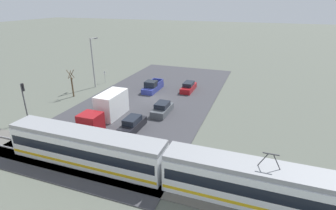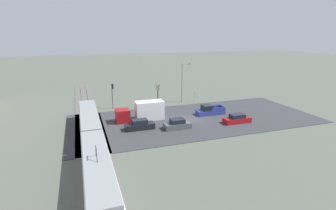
# 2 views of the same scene
# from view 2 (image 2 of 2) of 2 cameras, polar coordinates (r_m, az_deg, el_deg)

# --- Properties ---
(ground_plane) EXTENTS (320.00, 320.00, 0.00)m
(ground_plane) POSITION_cam_2_polar(r_m,az_deg,el_deg) (46.08, 5.89, -3.05)
(ground_plane) COLOR #565B51
(road_surface) EXTENTS (18.57, 42.57, 0.08)m
(road_surface) POSITION_cam_2_polar(r_m,az_deg,el_deg) (46.07, 5.89, -3.01)
(road_surface) COLOR #38383D
(road_surface) RESTS_ON ground
(rail_bed) EXTENTS (74.73, 4.40, 0.22)m
(rail_bed) POSITION_cam_2_polar(r_m,az_deg,el_deg) (42.16, -16.62, -5.33)
(rail_bed) COLOR #5B5954
(rail_bed) RESTS_ON ground
(light_rail_tram) EXTENTS (30.87, 2.70, 4.31)m
(light_rail_tram) POSITION_cam_2_polar(r_m,az_deg,el_deg) (33.32, -16.05, -7.93)
(light_rail_tram) COLOR white
(light_rail_tram) RESTS_ON ground
(box_truck) EXTENTS (2.39, 8.16, 3.18)m
(box_truck) POSITION_cam_2_polar(r_m,az_deg,el_deg) (45.01, -5.45, -1.43)
(box_truck) COLOR maroon
(box_truck) RESTS_ON ground
(pickup_truck) EXTENTS (1.94, 5.25, 1.83)m
(pickup_truck) POSITION_cam_2_polar(r_m,az_deg,el_deg) (48.64, 9.11, -1.23)
(pickup_truck) COLOR navy
(pickup_truck) RESTS_ON ground
(sedan_car_0) EXTENTS (1.71, 4.51, 1.57)m
(sedan_car_0) POSITION_cam_2_polar(r_m,az_deg,el_deg) (40.90, -6.17, -4.38)
(sedan_car_0) COLOR black
(sedan_car_0) RESTS_ON ground
(sedan_car_1) EXTENTS (1.84, 4.20, 1.55)m
(sedan_car_1) POSITION_cam_2_polar(r_m,az_deg,el_deg) (41.04, 2.05, -4.24)
(sedan_car_1) COLOR #4C5156
(sedan_car_1) RESTS_ON ground
(sedan_car_2) EXTENTS (1.70, 4.65, 1.49)m
(sedan_car_2) POSITION_cam_2_polar(r_m,az_deg,el_deg) (45.09, 14.81, -2.98)
(sedan_car_2) COLOR maroon
(sedan_car_2) RESTS_ON ground
(traffic_light_pole) EXTENTS (0.28, 0.47, 4.96)m
(traffic_light_pole) POSITION_cam_2_polar(r_m,az_deg,el_deg) (52.61, -11.98, 2.64)
(traffic_light_pole) COLOR #47474C
(traffic_light_pole) RESTS_ON ground
(street_tree) EXTENTS (1.04, 0.87, 4.38)m
(street_tree) POSITION_cam_2_polar(r_m,az_deg,el_deg) (55.48, -2.22, 2.30)
(street_tree) COLOR brown
(street_tree) RESTS_ON ground
(street_lamp_near_crossing) EXTENTS (0.36, 1.95, 8.40)m
(street_lamp_near_crossing) POSITION_cam_2_polar(r_m,az_deg,el_deg) (56.39, 3.26, 5.43)
(street_lamp_near_crossing) COLOR gray
(street_lamp_near_crossing) RESTS_ON ground
(no_parking_sign) EXTENTS (0.32, 0.08, 2.15)m
(no_parking_sign) POSITION_cam_2_polar(r_m,az_deg,el_deg) (57.98, 5.76, 2.11)
(no_parking_sign) COLOR gray
(no_parking_sign) RESTS_ON ground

